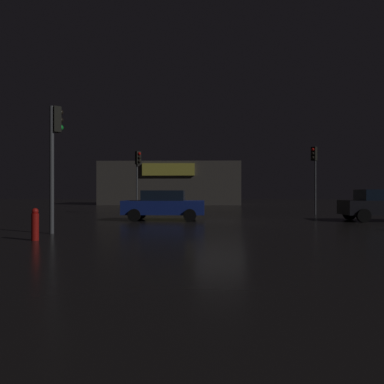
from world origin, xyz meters
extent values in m
plane|color=black|center=(0.00, 0.00, 0.00)|extent=(120.00, 120.00, 0.00)
cube|color=#4C4742|center=(-4.67, 27.68, 2.50)|extent=(16.32, 7.93, 5.01)
cube|color=#E5D84C|center=(-4.67, 23.56, 4.02)|extent=(5.88, 0.24, 1.38)
cylinder|color=#595B60|center=(6.52, 6.16, 2.21)|extent=(0.11, 0.11, 4.42)
cube|color=black|center=(6.41, 6.05, 3.98)|extent=(0.41, 0.41, 0.89)
sphere|color=red|center=(6.29, 5.94, 4.25)|extent=(0.20, 0.20, 0.20)
sphere|color=black|center=(6.29, 5.94, 3.98)|extent=(0.20, 0.20, 0.20)
sphere|color=black|center=(6.29, 5.94, 3.71)|extent=(0.20, 0.20, 0.20)
cylinder|color=#595B60|center=(-5.25, 6.17, 2.08)|extent=(0.10, 0.10, 4.17)
cube|color=black|center=(-5.15, 6.05, 3.74)|extent=(0.41, 0.41, 0.86)
sphere|color=red|center=(-5.04, 5.93, 3.99)|extent=(0.20, 0.20, 0.20)
sphere|color=black|center=(-5.04, 5.93, 3.74)|extent=(0.20, 0.20, 0.20)
sphere|color=black|center=(-5.04, 5.93, 3.48)|extent=(0.20, 0.20, 0.20)
cylinder|color=#595B60|center=(-6.23, -5.77, 2.25)|extent=(0.15, 0.15, 4.50)
cube|color=black|center=(-6.12, -5.66, 4.05)|extent=(0.41, 0.41, 0.91)
sphere|color=black|center=(-6.00, -5.55, 4.32)|extent=(0.20, 0.20, 0.20)
sphere|color=black|center=(-6.00, -5.55, 4.05)|extent=(0.20, 0.20, 0.20)
sphere|color=#19D13F|center=(-6.00, -5.55, 3.78)|extent=(0.20, 0.20, 0.20)
cube|color=black|center=(8.16, 0.41, 0.69)|extent=(3.91, 1.77, 0.72)
cube|color=black|center=(8.01, 0.41, 1.32)|extent=(1.96, 1.59, 0.55)
cylinder|color=black|center=(6.87, 1.28, 0.33)|extent=(0.66, 0.22, 0.66)
cylinder|color=black|center=(6.88, -0.47, 0.33)|extent=(0.66, 0.22, 0.66)
cube|color=navy|center=(-2.90, 0.65, 0.67)|extent=(4.21, 1.76, 0.71)
cube|color=black|center=(-2.92, 0.65, 1.29)|extent=(2.17, 1.56, 0.53)
cylinder|color=black|center=(-1.51, 1.48, 0.32)|extent=(0.64, 0.23, 0.63)
cylinder|color=black|center=(-1.53, -0.23, 0.32)|extent=(0.64, 0.23, 0.63)
cylinder|color=black|center=(-4.28, 1.52, 0.32)|extent=(0.64, 0.23, 0.63)
cylinder|color=black|center=(-4.29, -0.19, 0.32)|extent=(0.64, 0.23, 0.63)
cylinder|color=red|center=(-5.98, -7.68, 0.41)|extent=(0.22, 0.22, 0.82)
sphere|color=red|center=(-5.98, -7.68, 0.88)|extent=(0.20, 0.20, 0.20)
camera|label=1|loc=(-0.94, -19.10, 1.46)|focal=35.77mm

